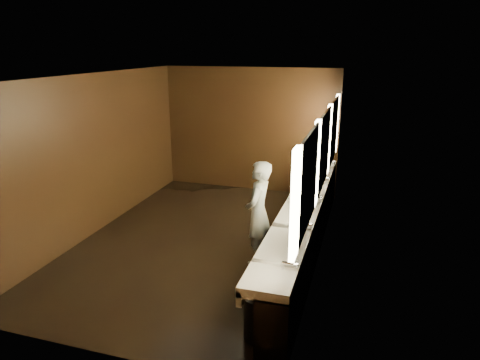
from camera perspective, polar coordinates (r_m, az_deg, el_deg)
name	(u,v)px	position (r m, az deg, el deg)	size (l,w,h in m)	color
floor	(203,240)	(7.55, -4.97, -8.02)	(6.00, 6.00, 0.00)	black
ceiling	(198,76)	(6.83, -5.60, 13.70)	(4.00, 6.00, 0.02)	#2D2D2B
wall_back	(250,130)	(9.84, 1.31, 6.67)	(4.00, 0.02, 2.80)	black
wall_front	(89,237)	(4.59, -19.50, -7.24)	(4.00, 0.02, 2.80)	black
wall_left	(96,154)	(8.02, -18.67, 3.27)	(0.02, 6.00, 2.80)	black
wall_right	(323,173)	(6.60, 11.07, 0.94)	(0.02, 6.00, 2.80)	black
sink_counter	(307,226)	(6.92, 8.93, -6.10)	(0.55, 5.40, 1.01)	black
mirror_band	(324,150)	(6.51, 11.07, 3.91)	(0.06, 5.03, 1.15)	#FFEDB6
person	(258,213)	(6.51, 2.46, -4.42)	(0.59, 0.39, 1.63)	#7B9BB8
trash_bin	(259,317)	(5.15, 2.49, -17.78)	(0.35, 0.35, 0.54)	black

